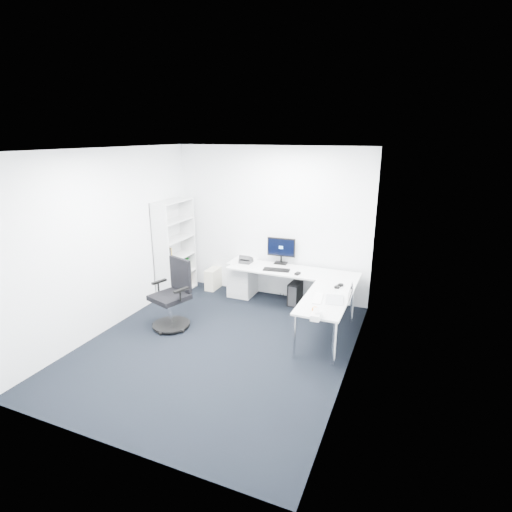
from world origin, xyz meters
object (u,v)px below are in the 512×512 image
at_px(task_chair, 169,295).
at_px(monitor, 281,251).
at_px(bookshelf, 175,248).
at_px(l_desk, 286,295).
at_px(laptop, 335,292).

xyz_separation_m(task_chair, monitor, (1.17, 1.78, 0.36)).
xyz_separation_m(bookshelf, task_chair, (0.70, -1.24, -0.35)).
relative_size(l_desk, bookshelf, 1.27).
bearing_deg(l_desk, laptop, -36.76).
bearing_deg(bookshelf, task_chair, -60.66).
height_order(l_desk, task_chair, task_chair).
distance_m(task_chair, monitor, 2.16).
relative_size(task_chair, monitor, 2.12).
xyz_separation_m(bookshelf, laptop, (3.11, -0.75, -0.10)).
xyz_separation_m(monitor, laptop, (1.24, -1.28, -0.12)).
height_order(bookshelf, monitor, bookshelf).
bearing_deg(l_desk, bookshelf, 178.68).
distance_m(l_desk, laptop, 1.25).
distance_m(bookshelf, task_chair, 1.46).
distance_m(monitor, laptop, 1.79).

